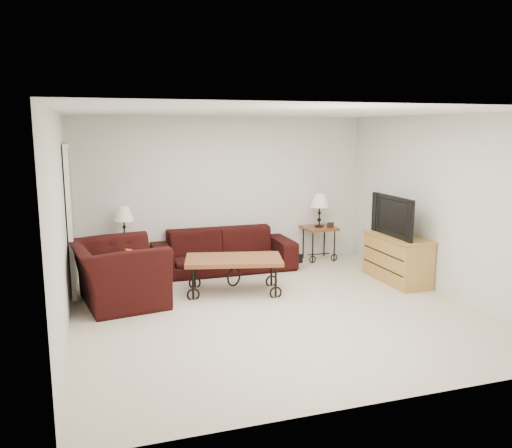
{
  "coord_description": "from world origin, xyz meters",
  "views": [
    {
      "loc": [
        -2.19,
        -6.09,
        2.31
      ],
      "look_at": [
        0.0,
        0.7,
        1.0
      ],
      "focal_mm": 36.71,
      "sensor_mm": 36.0,
      "label": 1
    }
  ],
  "objects": [
    {
      "name": "ground",
      "position": [
        0.0,
        0.0,
        0.0
      ],
      "size": [
        5.0,
        5.0,
        0.0
      ],
      "primitive_type": "plane",
      "color": "#BEB3A2",
      "rests_on": "ground"
    },
    {
      "name": "wall_back",
      "position": [
        0.0,
        2.5,
        1.25
      ],
      "size": [
        5.0,
        0.02,
        2.5
      ],
      "primitive_type": "cube",
      "color": "silver",
      "rests_on": "ground"
    },
    {
      "name": "wall_front",
      "position": [
        0.0,
        -2.5,
        1.25
      ],
      "size": [
        5.0,
        0.02,
        2.5
      ],
      "primitive_type": "cube",
      "color": "silver",
      "rests_on": "ground"
    },
    {
      "name": "wall_left",
      "position": [
        -2.5,
        0.0,
        1.25
      ],
      "size": [
        0.02,
        5.0,
        2.5
      ],
      "primitive_type": "cube",
      "color": "silver",
      "rests_on": "ground"
    },
    {
      "name": "wall_right",
      "position": [
        2.5,
        0.0,
        1.25
      ],
      "size": [
        0.02,
        5.0,
        2.5
      ],
      "primitive_type": "cube",
      "color": "silver",
      "rests_on": "ground"
    },
    {
      "name": "ceiling",
      "position": [
        0.0,
        0.0,
        2.5
      ],
      "size": [
        5.0,
        5.0,
        0.0
      ],
      "primitive_type": "plane",
      "color": "white",
      "rests_on": "wall_back"
    },
    {
      "name": "doorway",
      "position": [
        -2.47,
        1.65,
        1.02
      ],
      "size": [
        0.08,
        0.94,
        2.04
      ],
      "primitive_type": "cube",
      "color": "black",
      "rests_on": "ground"
    },
    {
      "name": "sofa",
      "position": [
        -0.13,
        2.02,
        0.34
      ],
      "size": [
        2.3,
        0.9,
        0.67
      ],
      "primitive_type": "imported",
      "color": "black",
      "rests_on": "ground"
    },
    {
      "name": "side_table_left",
      "position": [
        -1.69,
        2.2,
        0.28
      ],
      "size": [
        0.55,
        0.55,
        0.55
      ],
      "primitive_type": "cube",
      "rotation": [
        0.0,
        0.0,
        -0.08
      ],
      "color": "brown",
      "rests_on": "ground"
    },
    {
      "name": "side_table_right",
      "position": [
        1.65,
        2.2,
        0.3
      ],
      "size": [
        0.56,
        0.56,
        0.59
      ],
      "primitive_type": "cube",
      "rotation": [
        0.0,
        0.0,
        0.03
      ],
      "color": "brown",
      "rests_on": "ground"
    },
    {
      "name": "lamp_left",
      "position": [
        -1.69,
        2.2,
        0.83
      ],
      "size": [
        0.34,
        0.34,
        0.55
      ],
      "primitive_type": null,
      "rotation": [
        0.0,
        0.0,
        -0.08
      ],
      "color": "black",
      "rests_on": "side_table_left"
    },
    {
      "name": "lamp_right",
      "position": [
        1.65,
        2.2,
        0.89
      ],
      "size": [
        0.35,
        0.35,
        0.59
      ],
      "primitive_type": null,
      "rotation": [
        0.0,
        0.0,
        0.03
      ],
      "color": "black",
      "rests_on": "side_table_right"
    },
    {
      "name": "photo_frame_left",
      "position": [
        -1.84,
        2.05,
        0.6
      ],
      "size": [
        0.11,
        0.03,
        0.09
      ],
      "primitive_type": "cube",
      "rotation": [
        0.0,
        0.0,
        0.1
      ],
      "color": "black",
      "rests_on": "side_table_left"
    },
    {
      "name": "photo_frame_right",
      "position": [
        1.8,
        2.05,
        0.64
      ],
      "size": [
        0.12,
        0.04,
        0.1
      ],
      "primitive_type": "cube",
      "rotation": [
        0.0,
        0.0,
        -0.18
      ],
      "color": "black",
      "rests_on": "side_table_right"
    },
    {
      "name": "coffee_table",
      "position": [
        -0.29,
        0.83,
        0.25
      ],
      "size": [
        1.48,
        1.02,
        0.51
      ],
      "primitive_type": "cube",
      "rotation": [
        0.0,
        0.0,
        -0.23
      ],
      "color": "brown",
      "rests_on": "ground"
    },
    {
      "name": "armchair",
      "position": [
        -1.88,
        0.85,
        0.42
      ],
      "size": [
        1.31,
        1.44,
        0.83
      ],
      "primitive_type": "imported",
      "rotation": [
        0.0,
        0.0,
        1.73
      ],
      "color": "black",
      "rests_on": "ground"
    },
    {
      "name": "throw_pillow",
      "position": [
        -1.73,
        0.8,
        0.52
      ],
      "size": [
        0.16,
        0.39,
        0.38
      ],
      "primitive_type": "cube",
      "rotation": [
        0.0,
        0.0,
        1.73
      ],
      "color": "#C03D18",
      "rests_on": "armchair"
    },
    {
      "name": "tv_stand",
      "position": [
        2.23,
        0.61,
        0.36
      ],
      "size": [
        0.49,
        1.18,
        0.71
      ],
      "primitive_type": "cube",
      "color": "#B58543",
      "rests_on": "ground"
    },
    {
      "name": "television",
      "position": [
        2.21,
        0.61,
        1.02
      ],
      "size": [
        0.14,
        1.06,
        0.61
      ],
      "primitive_type": "imported",
      "rotation": [
        0.0,
        0.0,
        -1.57
      ],
      "color": "black",
      "rests_on": "tv_stand"
    },
    {
      "name": "backpack",
      "position": [
        1.01,
        1.81,
        0.23
      ],
      "size": [
        0.37,
        0.29,
        0.45
      ],
      "primitive_type": "ellipsoid",
      "rotation": [
        0.0,
        0.0,
        0.06
      ],
      "color": "black",
      "rests_on": "ground"
    }
  ]
}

